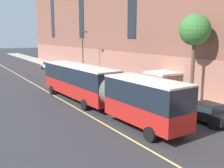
# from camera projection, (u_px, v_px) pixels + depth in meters

# --- Properties ---
(ground_plane) EXTENTS (260.00, 260.00, 0.00)m
(ground_plane) POSITION_uv_depth(u_px,v_px,m) (92.00, 106.00, 25.64)
(ground_plane) COLOR #303033
(sidewalk) EXTENTS (4.03, 160.00, 0.15)m
(sidewalk) POSITION_uv_depth(u_px,v_px,m) (143.00, 90.00, 32.56)
(sidewalk) COLOR #ADA89E
(sidewalk) RESTS_ON ground
(city_bus) EXTENTS (3.71, 20.48, 3.72)m
(city_bus) POSITION_uv_depth(u_px,v_px,m) (98.00, 86.00, 24.30)
(city_bus) COLOR red
(city_bus) RESTS_ON ground
(parked_car_black_0) EXTENTS (2.05, 4.67, 1.56)m
(parked_car_black_0) POSITION_uv_depth(u_px,v_px,m) (67.00, 71.00, 44.76)
(parked_car_black_0) COLOR black
(parked_car_black_0) RESTS_ON ground
(parked_car_white_1) EXTENTS (2.06, 4.85, 1.56)m
(parked_car_white_1) POSITION_uv_depth(u_px,v_px,m) (87.00, 77.00, 38.51)
(parked_car_white_1) COLOR silver
(parked_car_white_1) RESTS_ON ground
(parked_car_black_2) EXTENTS (2.13, 4.40, 1.56)m
(parked_car_black_2) POSITION_uv_depth(u_px,v_px,m) (206.00, 112.00, 20.71)
(parked_car_black_2) COLOR black
(parked_car_black_2) RESTS_ON ground
(parked_car_green_3) EXTENTS (2.02, 4.48, 1.56)m
(parked_car_green_3) POSITION_uv_depth(u_px,v_px,m) (152.00, 97.00, 26.11)
(parked_car_green_3) COLOR #23603D
(parked_car_green_3) RESTS_ON ground
(parked_car_silver_4) EXTENTS (1.93, 4.60, 1.56)m
(parked_car_silver_4) POSITION_uv_depth(u_px,v_px,m) (48.00, 65.00, 53.63)
(parked_car_silver_4) COLOR #B7B7BC
(parked_car_silver_4) RESTS_ON ground
(parked_car_black_7) EXTENTS (1.98, 4.48, 1.56)m
(parked_car_black_7) POSITION_uv_depth(u_px,v_px,m) (112.00, 85.00, 32.46)
(parked_car_black_7) COLOR black
(parked_car_black_7) RESTS_ON ground
(street_tree_mid_block) EXTENTS (3.00, 3.00, 8.67)m
(street_tree_mid_block) POSITION_uv_depth(u_px,v_px,m) (195.00, 31.00, 24.93)
(street_tree_mid_block) COLOR brown
(street_tree_mid_block) RESTS_ON sidewalk
(street_lamp) EXTENTS (0.36, 1.48, 7.35)m
(street_lamp) POSITION_uv_depth(u_px,v_px,m) (83.00, 49.00, 42.76)
(street_lamp) COLOR #2D2D30
(street_lamp) RESTS_ON sidewalk
(lane_centerline) EXTENTS (0.16, 140.00, 0.01)m
(lane_centerline) POSITION_uv_depth(u_px,v_px,m) (65.00, 101.00, 27.29)
(lane_centerline) COLOR #E0D66B
(lane_centerline) RESTS_ON ground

